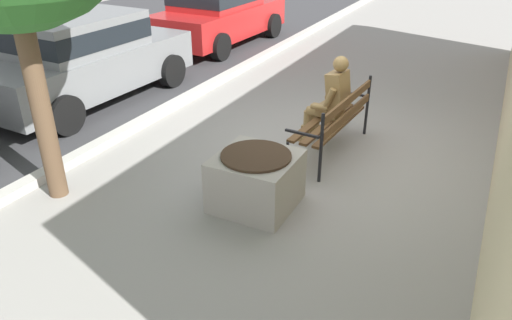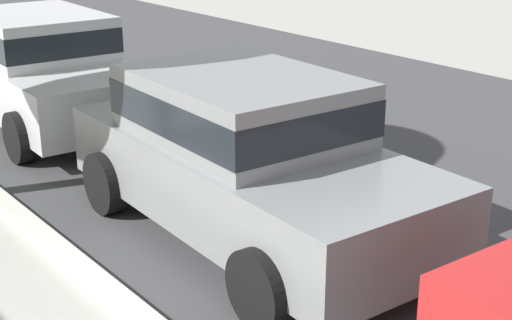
# 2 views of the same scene
# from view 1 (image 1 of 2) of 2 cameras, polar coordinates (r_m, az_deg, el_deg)

# --- Properties ---
(ground_plane) EXTENTS (80.00, 80.00, 0.00)m
(ground_plane) POSITION_cam_1_polar(r_m,az_deg,el_deg) (7.16, 6.94, 0.87)
(ground_plane) COLOR gray
(curb_stone) EXTENTS (60.00, 0.20, 0.12)m
(curb_stone) POSITION_cam_1_polar(r_m,az_deg,el_deg) (8.45, -11.82, 5.17)
(curb_stone) COLOR #B2AFA8
(curb_stone) RESTS_ON ground
(park_bench) EXTENTS (1.83, 0.65, 0.95)m
(park_bench) POSITION_cam_1_polar(r_m,az_deg,el_deg) (6.97, 9.36, 4.86)
(park_bench) COLOR brown
(park_bench) RESTS_ON ground
(bronze_statue_seated) EXTENTS (0.70, 0.78, 1.37)m
(bronze_statue_seated) POSITION_cam_1_polar(r_m,az_deg,el_deg) (7.20, 8.48, 6.75)
(bronze_statue_seated) COLOR olive
(bronze_statue_seated) RESTS_ON ground
(concrete_planter) EXTENTS (0.91, 0.91, 0.67)m
(concrete_planter) POSITION_cam_1_polar(r_m,az_deg,el_deg) (5.71, 0.00, -2.38)
(concrete_planter) COLOR gray
(concrete_planter) RESTS_ON ground
(parked_car_grey) EXTENTS (4.16, 2.05, 1.56)m
(parked_car_grey) POSITION_cam_1_polar(r_m,az_deg,el_deg) (9.39, -19.62, 11.44)
(parked_car_grey) COLOR slate
(parked_car_grey) RESTS_ON ground
(parked_car_red) EXTENTS (4.16, 2.05, 1.56)m
(parked_car_red) POSITION_cam_1_polar(r_m,az_deg,el_deg) (13.03, -4.39, 16.94)
(parked_car_red) COLOR #B21E1E
(parked_car_red) RESTS_ON ground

